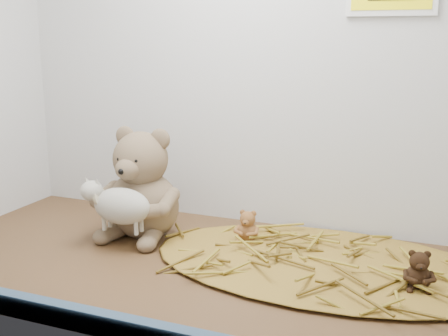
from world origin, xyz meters
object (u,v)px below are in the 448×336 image
at_px(mini_teddy_brown, 419,268).
at_px(toy_lamb, 122,206).
at_px(mini_teddy_tan, 248,224).
at_px(main_teddy, 143,182).

bearing_deg(mini_teddy_brown, toy_lamb, 169.38).
height_order(mini_teddy_tan, mini_teddy_brown, mini_teddy_brown).
height_order(main_teddy, toy_lamb, main_teddy).
bearing_deg(toy_lamb, mini_teddy_tan, 26.18).
bearing_deg(main_teddy, mini_teddy_brown, -6.75).
xyz_separation_m(main_teddy, toy_lamb, (0.00, -0.09, -0.03)).
distance_m(main_teddy, mini_teddy_brown, 0.61).
xyz_separation_m(mini_teddy_tan, mini_teddy_brown, (0.36, -0.11, 0.00)).
bearing_deg(main_teddy, toy_lamb, -88.94).
xyz_separation_m(main_teddy, mini_teddy_brown, (0.60, -0.08, -0.08)).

